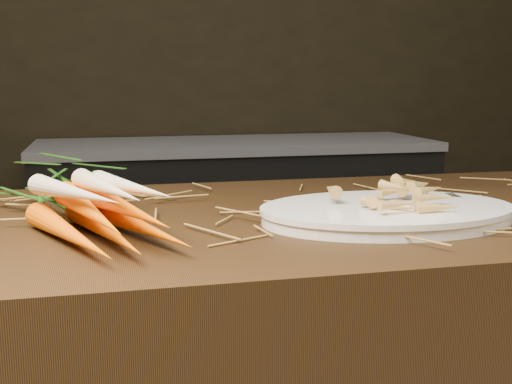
% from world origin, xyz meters
% --- Properties ---
extents(back_counter, '(1.82, 0.62, 0.84)m').
position_xyz_m(back_counter, '(0.30, 2.18, 0.42)').
color(back_counter, black).
rests_on(back_counter, ground).
extents(straw_bedding, '(1.40, 0.60, 0.02)m').
position_xyz_m(straw_bedding, '(0.00, 0.30, 0.91)').
color(straw_bedding, olive).
rests_on(straw_bedding, main_counter).
extents(root_veg_bunch, '(0.33, 0.56, 0.10)m').
position_xyz_m(root_veg_bunch, '(-0.35, 0.31, 0.95)').
color(root_veg_bunch, '#F26400').
rests_on(root_veg_bunch, main_counter).
extents(serving_platter, '(0.42, 0.29, 0.02)m').
position_xyz_m(serving_platter, '(0.14, 0.20, 0.91)').
color(serving_platter, white).
rests_on(serving_platter, main_counter).
extents(roasted_veg_heap, '(0.20, 0.15, 0.05)m').
position_xyz_m(roasted_veg_heap, '(0.14, 0.20, 0.94)').
color(roasted_veg_heap, '#A37935').
rests_on(roasted_veg_heap, serving_platter).
extents(serving_fork, '(0.03, 0.15, 0.00)m').
position_xyz_m(serving_fork, '(0.28, 0.17, 0.92)').
color(serving_fork, silver).
rests_on(serving_fork, serving_platter).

